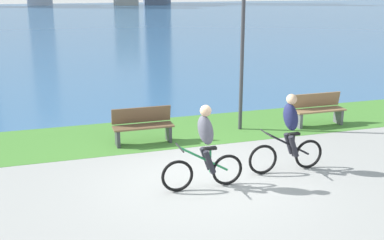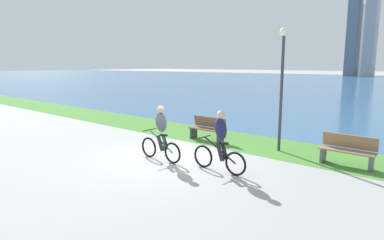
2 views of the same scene
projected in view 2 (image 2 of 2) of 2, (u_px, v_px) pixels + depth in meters
ground_plane at (172, 159)px, 10.13m from camera, size 300.00×300.00×0.00m
grass_strip_bayside at (232, 140)px, 12.67m from camera, size 120.00×2.74×0.01m
cyclist_lead at (161, 134)px, 9.82m from camera, size 1.67×0.52×1.68m
cyclist_trailing at (220, 142)px, 8.78m from camera, size 1.73×0.52×1.69m
bench_near_path at (208, 129)px, 12.54m from camera, size 1.50×0.47×0.90m
bench_far_along_path at (347, 151)px, 9.37m from camera, size 1.50×0.47×0.90m
lamppost_tall at (282, 72)px, 10.65m from camera, size 0.28×0.28×4.06m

